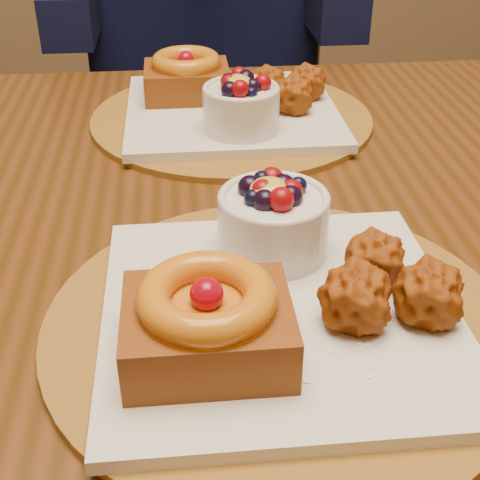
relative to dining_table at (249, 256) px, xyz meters
name	(u,v)px	position (x,y,z in m)	size (l,w,h in m)	color
dining_table	(249,256)	(0.00, 0.00, 0.00)	(1.60, 0.90, 0.76)	#3D240B
place_setting_near	(275,294)	(0.00, -0.21, 0.11)	(0.38, 0.38, 0.09)	brown
place_setting_far	(229,103)	(0.00, 0.21, 0.10)	(0.38, 0.38, 0.09)	brown
chair_far	(206,115)	(-0.01, 0.82, -0.15)	(0.60, 0.60, 0.95)	black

